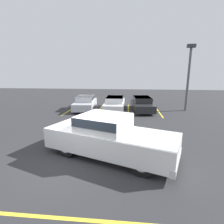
% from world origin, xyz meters
% --- Properties ---
extents(ground_plane, '(60.00, 60.00, 0.00)m').
position_xyz_m(ground_plane, '(0.00, 0.00, 0.00)').
color(ground_plane, '#2D2D30').
extents(stall_stripe_a, '(0.12, 5.36, 0.01)m').
position_xyz_m(stall_stripe_a, '(-3.43, 9.94, 0.00)').
color(stall_stripe_a, yellow).
rests_on(stall_stripe_a, ground_plane).
extents(stall_stripe_b, '(0.12, 5.36, 0.01)m').
position_xyz_m(stall_stripe_b, '(-0.63, 9.94, 0.00)').
color(stall_stripe_b, yellow).
rests_on(stall_stripe_b, ground_plane).
extents(stall_stripe_c, '(0.12, 5.36, 0.01)m').
position_xyz_m(stall_stripe_c, '(2.16, 9.94, 0.00)').
color(stall_stripe_c, yellow).
rests_on(stall_stripe_c, ground_plane).
extents(stall_stripe_d, '(0.12, 5.36, 0.01)m').
position_xyz_m(stall_stripe_d, '(4.95, 9.94, 0.00)').
color(stall_stripe_d, yellow).
rests_on(stall_stripe_d, ground_plane).
extents(aisle_stripe_foreground, '(9.32, 0.12, 0.01)m').
position_xyz_m(aisle_stripe_foreground, '(1.39, -2.96, 0.00)').
color(aisle_stripe_foreground, yellow).
rests_on(aisle_stripe_foreground, ground_plane).
extents(pickup_truck, '(6.00, 3.89, 1.82)m').
position_xyz_m(pickup_truck, '(1.40, 0.50, 0.91)').
color(pickup_truck, white).
rests_on(pickup_truck, ground_plane).
extents(parked_sedan_a, '(2.08, 4.35, 1.30)m').
position_xyz_m(parked_sedan_a, '(-2.02, 9.90, 0.69)').
color(parked_sedan_a, '#B7BABF').
rests_on(parked_sedan_a, ground_plane).
extents(parked_sedan_b, '(1.79, 4.79, 1.25)m').
position_xyz_m(parked_sedan_b, '(0.84, 9.96, 0.67)').
color(parked_sedan_b, silver).
rests_on(parked_sedan_b, ground_plane).
extents(parked_sedan_c, '(2.09, 4.68, 1.28)m').
position_xyz_m(parked_sedan_c, '(3.43, 9.94, 0.68)').
color(parked_sedan_c, '#232326').
rests_on(parked_sedan_c, ground_plane).
extents(light_post, '(0.70, 0.36, 5.96)m').
position_xyz_m(light_post, '(7.55, 10.26, 3.51)').
color(light_post, '#515156').
rests_on(light_post, ground_plane).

